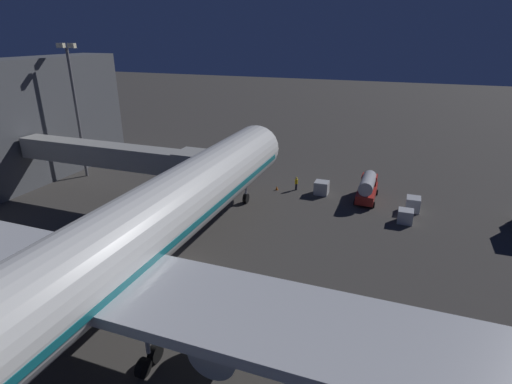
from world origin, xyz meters
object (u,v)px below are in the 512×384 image
(baggage_container_near_belt, at_px, (322,188))
(baggage_container_far_row, at_px, (405,216))
(baggage_container_mid_row, at_px, (413,204))
(apron_floodlight_mast, at_px, (75,103))
(ground_crew_by_belt_loader, at_px, (296,183))
(traffic_cone_nose_port, at_px, (277,188))
(fuel_tanker, at_px, (367,187))
(traffic_cone_nose_starboard, at_px, (246,184))
(jet_bridge, at_px, (122,157))
(airliner_at_gate, at_px, (64,287))

(baggage_container_near_belt, distance_m, baggage_container_far_row, 11.59)
(baggage_container_mid_row, relative_size, baggage_container_far_row, 1.15)
(apron_floodlight_mast, distance_m, baggage_container_far_row, 44.97)
(baggage_container_far_row, relative_size, ground_crew_by_belt_loader, 0.89)
(ground_crew_by_belt_loader, bearing_deg, traffic_cone_nose_port, 21.38)
(fuel_tanker, distance_m, traffic_cone_nose_starboard, 15.96)
(jet_bridge, relative_size, baggage_container_near_belt, 14.53)
(jet_bridge, height_order, apron_floodlight_mast, apron_floodlight_mast)
(baggage_container_near_belt, relative_size, traffic_cone_nose_starboard, 3.17)
(apron_floodlight_mast, xyz_separation_m, fuel_tanker, (-39.18, -5.11, -8.89))
(jet_bridge, height_order, baggage_container_mid_row, jet_bridge)
(baggage_container_far_row, bearing_deg, baggage_container_near_belt, -26.49)
(jet_bridge, height_order, fuel_tanker, jet_bridge)
(fuel_tanker, height_order, traffic_cone_nose_starboard, fuel_tanker)
(airliner_at_gate, distance_m, traffic_cone_nose_starboard, 33.94)
(apron_floodlight_mast, xyz_separation_m, traffic_cone_nose_port, (-27.70, -4.24, -10.27))
(airliner_at_gate, xyz_separation_m, traffic_cone_nose_port, (-2.20, -33.40, -5.61))
(jet_bridge, distance_m, baggage_container_near_belt, 24.88)
(baggage_container_near_belt, xyz_separation_m, baggage_container_far_row, (-10.38, 5.17, -0.10))
(baggage_container_far_row, bearing_deg, airliner_at_gate, 57.56)
(fuel_tanker, height_order, baggage_container_near_belt, fuel_tanker)
(ground_crew_by_belt_loader, bearing_deg, traffic_cone_nose_starboard, 7.84)
(airliner_at_gate, height_order, traffic_cone_nose_port, airliner_at_gate)
(airliner_at_gate, relative_size, fuel_tanker, 11.44)
(baggage_container_near_belt, distance_m, baggage_container_mid_row, 11.21)
(fuel_tanker, bearing_deg, jet_bridge, 23.47)
(baggage_container_mid_row, bearing_deg, jet_bridge, 17.22)
(baggage_container_far_row, bearing_deg, traffic_cone_nose_starboard, -12.25)
(traffic_cone_nose_port, bearing_deg, baggage_container_mid_row, 177.26)
(traffic_cone_nose_port, relative_size, traffic_cone_nose_starboard, 1.00)
(baggage_container_near_belt, height_order, traffic_cone_nose_starboard, baggage_container_near_belt)
(apron_floodlight_mast, xyz_separation_m, baggage_container_near_belt, (-33.52, -4.94, -9.70))
(apron_floodlight_mast, distance_m, baggage_container_mid_row, 45.80)
(apron_floodlight_mast, bearing_deg, fuel_tanker, -172.58)
(ground_crew_by_belt_loader, relative_size, traffic_cone_nose_starboard, 3.25)
(baggage_container_far_row, xyz_separation_m, traffic_cone_nose_starboard, (20.59, -4.47, -0.47))
(airliner_at_gate, bearing_deg, fuel_tanker, -111.76)
(airliner_at_gate, height_order, fuel_tanker, airliner_at_gate)
(baggage_container_mid_row, bearing_deg, fuel_tanker, -17.12)
(airliner_at_gate, height_order, baggage_container_near_belt, airliner_at_gate)
(fuel_tanker, bearing_deg, apron_floodlight_mast, 7.42)
(fuel_tanker, bearing_deg, baggage_container_mid_row, 162.88)
(traffic_cone_nose_port, distance_m, traffic_cone_nose_starboard, 4.40)
(baggage_container_far_row, xyz_separation_m, traffic_cone_nose_port, (16.19, -4.47, -0.47))
(baggage_container_near_belt, bearing_deg, traffic_cone_nose_starboard, 3.93)
(airliner_at_gate, height_order, apron_floodlight_mast, airliner_at_gate)
(baggage_container_far_row, height_order, traffic_cone_nose_starboard, baggage_container_far_row)
(baggage_container_mid_row, distance_m, traffic_cone_nose_starboard, 21.35)
(baggage_container_mid_row, bearing_deg, baggage_container_near_belt, -7.74)
(jet_bridge, distance_m, traffic_cone_nose_port, 19.85)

